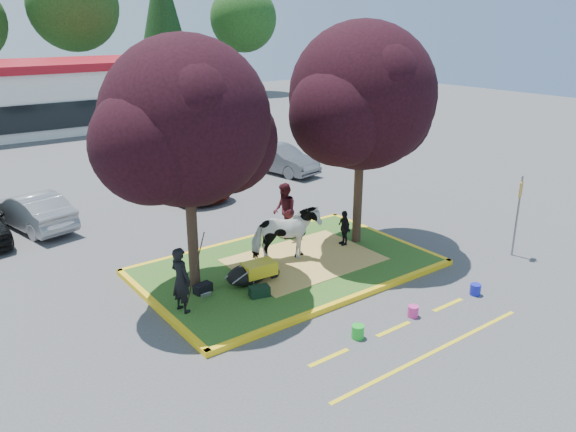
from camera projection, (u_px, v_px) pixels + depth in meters
ground at (288, 269)px, 16.42m from camera, size 90.00×90.00×0.00m
median_island at (288, 267)px, 16.40m from camera, size 8.00×5.00×0.15m
curb_near at (347, 300)px, 14.44m from camera, size 8.30×0.16×0.15m
curb_far at (241, 241)px, 18.36m from camera, size 8.30×0.16×0.15m
curb_left at (158, 307)px, 14.11m from camera, size 0.16×5.30×0.15m
curb_right at (386, 237)px, 18.69m from camera, size 0.16×5.30×0.15m
straw_bedding at (304, 260)px, 16.71m from camera, size 4.20×3.00×0.01m
tree_purple_left at (187, 130)px, 13.72m from camera, size 5.06×4.20×6.51m
tree_purple_right at (363, 103)px, 16.70m from camera, size 5.30×4.40×6.82m
fire_lane_stripe_a at (329, 358)px, 12.11m from camera, size 1.10×0.12×0.01m
fire_lane_stripe_b at (393, 329)px, 13.23m from camera, size 1.10×0.12×0.01m
fire_lane_stripe_c at (448, 305)px, 14.36m from camera, size 1.10×0.12×0.01m
fire_lane_long at (434, 352)px, 12.32m from camera, size 6.00×0.10×0.01m
retail_building at (66, 93)px, 38.05m from camera, size 20.40×8.40×4.40m
treeline at (10, 9)px, 43.12m from camera, size 46.58×7.80×14.63m
cow at (286, 234)px, 16.38m from camera, size 2.15×1.44×1.67m
calf at (248, 274)px, 15.11m from camera, size 1.47×1.10×0.56m
handler at (181, 280)px, 13.52m from camera, size 0.52×0.68×1.66m
visitor_a at (284, 211)px, 18.19m from camera, size 1.00×1.09×1.82m
visitor_b at (344, 228)px, 17.66m from camera, size 0.42×0.71×1.14m
wheelbarrow at (259, 269)px, 15.11m from camera, size 1.61×0.60×0.61m
gear_bag_dark at (203, 288)px, 14.67m from camera, size 0.52×0.34×0.24m
gear_bag_green at (259, 291)px, 14.47m from camera, size 0.58×0.44×0.27m
sign_post at (518, 207)px, 16.92m from camera, size 0.34×0.15×2.53m
bucket_green at (358, 332)px, 12.83m from camera, size 0.39×0.39×0.31m
bucket_pink at (413, 311)px, 13.76m from camera, size 0.35×0.35×0.28m
bucket_blue at (475, 290)px, 14.85m from camera, size 0.34×0.34×0.30m
car_silver at (33, 211)px, 19.50m from camera, size 2.17×4.12×1.29m
car_red at (182, 178)px, 23.33m from camera, size 2.94×5.25×1.39m
car_white at (203, 175)px, 24.22m from camera, size 3.17×4.46×1.20m
car_grey at (280, 159)px, 26.69m from camera, size 2.17×4.23×1.33m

